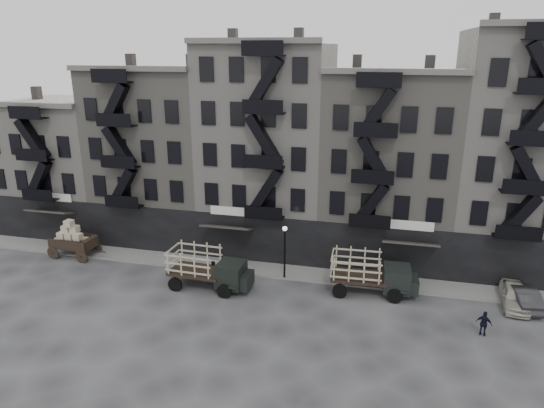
% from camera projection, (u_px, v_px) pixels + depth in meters
% --- Properties ---
extents(ground, '(140.00, 140.00, 0.00)m').
position_uv_depth(ground, '(236.00, 291.00, 34.99)').
color(ground, '#38383A').
rests_on(ground, ground).
extents(sidewalk, '(55.00, 2.50, 0.15)m').
position_uv_depth(sidewalk, '(251.00, 268.00, 38.43)').
color(sidewalk, slate).
rests_on(sidewalk, ground).
extents(building_west, '(10.00, 11.35, 13.20)m').
position_uv_depth(building_west, '(68.00, 164.00, 46.68)').
color(building_west, '#A49F97').
rests_on(building_west, ground).
extents(building_midwest, '(10.00, 11.35, 16.20)m').
position_uv_depth(building_midwest, '(162.00, 154.00, 43.98)').
color(building_midwest, gray).
rests_on(building_midwest, ground).
extents(building_center, '(10.00, 11.35, 18.20)m').
position_uv_depth(building_center, '(269.00, 148.00, 41.44)').
color(building_center, '#A49F97').
rests_on(building_center, ground).
extents(building_mideast, '(10.00, 11.35, 16.20)m').
position_uv_depth(building_mideast, '(388.00, 166.00, 39.52)').
color(building_mideast, gray).
rests_on(building_mideast, ground).
extents(building_east, '(10.00, 11.35, 19.20)m').
position_uv_depth(building_east, '(524.00, 154.00, 36.82)').
color(building_east, '#A49F97').
rests_on(building_east, ground).
extents(lamp_post, '(0.36, 0.36, 4.28)m').
position_uv_depth(lamp_post, '(285.00, 245.00, 35.86)').
color(lamp_post, black).
rests_on(lamp_post, ground).
extents(wagon, '(3.92, 2.25, 3.23)m').
position_uv_depth(wagon, '(72.00, 236.00, 40.18)').
color(wagon, black).
rests_on(wagon, ground).
extents(stake_truck_west, '(6.13, 2.72, 3.03)m').
position_uv_depth(stake_truck_west, '(208.00, 266.00, 34.92)').
color(stake_truck_west, black).
rests_on(stake_truck_west, ground).
extents(stake_truck_east, '(6.11, 2.72, 3.02)m').
position_uv_depth(stake_truck_east, '(371.00, 271.00, 34.14)').
color(stake_truck_east, black).
rests_on(stake_truck_east, ground).
extents(car_east, '(2.01, 4.33, 1.43)m').
position_uv_depth(car_east, '(515.00, 296.00, 32.73)').
color(car_east, '#BAB6A7').
rests_on(car_east, ground).
extents(car_far, '(1.98, 4.49, 1.44)m').
position_uv_depth(car_far, '(522.00, 296.00, 32.81)').
color(car_far, '#272729').
rests_on(car_far, ground).
extents(pedestrian_mid, '(0.94, 0.84, 1.61)m').
position_uv_depth(pedestrian_mid, '(213.00, 271.00, 36.23)').
color(pedestrian_mid, black).
rests_on(pedestrian_mid, ground).
extents(policeman, '(1.03, 0.73, 1.63)m').
position_uv_depth(policeman, '(484.00, 324.00, 29.31)').
color(policeman, black).
rests_on(policeman, ground).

